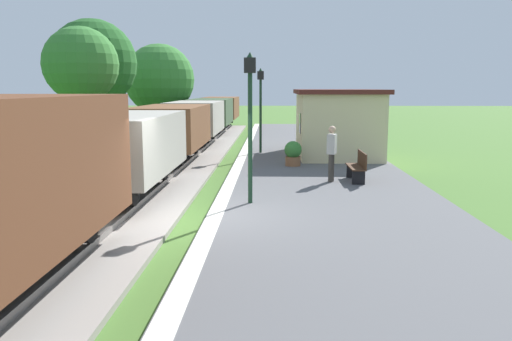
% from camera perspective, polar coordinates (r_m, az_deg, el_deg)
% --- Properties ---
extents(ground_plane, '(160.00, 160.00, 0.00)m').
position_cam_1_polar(ground_plane, '(11.78, -6.51, -6.19)').
color(ground_plane, '#47702D').
extents(platform_slab, '(6.00, 60.00, 0.25)m').
position_cam_1_polar(platform_slab, '(11.72, 9.23, -5.70)').
color(platform_slab, '#565659').
rests_on(platform_slab, ground).
extents(platform_edge_stripe, '(0.36, 60.00, 0.01)m').
position_cam_1_polar(platform_edge_stripe, '(11.67, -4.58, -5.02)').
color(platform_edge_stripe, silver).
rests_on(platform_edge_stripe, platform_slab).
extents(track_ballast, '(3.80, 60.00, 0.12)m').
position_cam_1_polar(track_ballast, '(12.35, -17.65, -5.57)').
color(track_ballast, gray).
rests_on(track_ballast, ground).
extents(rail_near, '(0.07, 60.00, 0.14)m').
position_cam_1_polar(rail_near, '(12.10, -14.45, -5.09)').
color(rail_near, slate).
rests_on(rail_near, track_ballast).
extents(rail_far, '(0.07, 60.00, 0.14)m').
position_cam_1_polar(rail_far, '(12.57, -20.78, -4.86)').
color(rail_far, slate).
rests_on(rail_far, track_ballast).
extents(freight_train, '(2.50, 39.20, 2.72)m').
position_cam_1_polar(freight_train, '(23.53, -8.15, 5.01)').
color(freight_train, brown).
rests_on(freight_train, rail_near).
extents(station_hut, '(3.50, 5.80, 2.78)m').
position_cam_1_polar(station_hut, '(22.43, 8.86, 5.31)').
color(station_hut, beige).
rests_on(station_hut, platform_slab).
extents(bench_near_hut, '(0.42, 1.50, 0.91)m').
position_cam_1_polar(bench_near_hut, '(16.20, 11.19, 0.50)').
color(bench_near_hut, '#422819').
rests_on(bench_near_hut, platform_slab).
extents(bench_down_platform, '(0.42, 1.50, 0.91)m').
position_cam_1_polar(bench_down_platform, '(26.79, 7.54, 3.95)').
color(bench_down_platform, '#422819').
rests_on(bench_down_platform, platform_slab).
extents(person_waiting, '(0.34, 0.43, 1.71)m').
position_cam_1_polar(person_waiting, '(15.89, 8.34, 2.10)').
color(person_waiting, '#38332D').
rests_on(person_waiting, platform_slab).
extents(potted_planter, '(0.64, 0.64, 0.92)m').
position_cam_1_polar(potted_planter, '(19.08, 4.11, 1.94)').
color(potted_planter, brown).
rests_on(potted_planter, platform_slab).
extents(lamp_post_near, '(0.28, 0.28, 3.70)m').
position_cam_1_polar(lamp_post_near, '(12.65, -0.66, 7.77)').
color(lamp_post_near, '#193823').
rests_on(lamp_post_near, platform_slab).
extents(lamp_post_far, '(0.28, 0.28, 3.70)m').
position_cam_1_polar(lamp_post_far, '(22.79, 0.51, 8.37)').
color(lamp_post_far, '#193823').
rests_on(lamp_post_far, platform_slab).
extents(tree_trackside_far, '(3.11, 3.11, 5.61)m').
position_cam_1_polar(tree_trackside_far, '(23.01, -18.78, 10.98)').
color(tree_trackside_far, '#4C3823').
rests_on(tree_trackside_far, ground).
extents(tree_field_left, '(4.74, 4.74, 6.80)m').
position_cam_1_polar(tree_field_left, '(30.09, -17.56, 11.23)').
color(tree_field_left, '#4C3823').
rests_on(tree_field_left, ground).
extents(tree_field_distant, '(4.72, 4.72, 6.04)m').
position_cam_1_polar(tree_field_distant, '(36.04, -10.61, 9.87)').
color(tree_field_distant, '#4C3823').
rests_on(tree_field_distant, ground).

